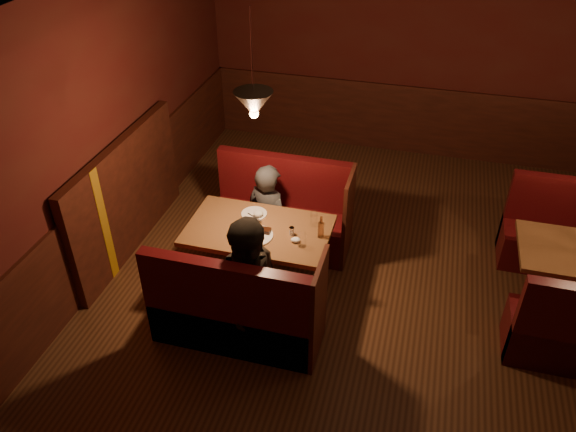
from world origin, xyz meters
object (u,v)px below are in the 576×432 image
(main_bench_far, at_px, (283,218))
(second_bench_far, at_px, (569,240))
(diner_a, at_px, (268,197))
(diner_b, at_px, (253,269))
(main_table, at_px, (260,242))
(main_bench_near, at_px, (236,316))

(main_bench_far, height_order, second_bench_far, main_bench_far)
(main_bench_far, xyz_separation_m, diner_a, (-0.11, -0.20, 0.40))
(diner_a, relative_size, diner_b, 0.88)
(main_bench_far, distance_m, second_bench_far, 3.11)
(second_bench_far, height_order, diner_b, diner_b)
(main_table, xyz_separation_m, second_bench_far, (3.09, 1.24, -0.26))
(main_bench_far, height_order, diner_b, diner_b)
(main_bench_far, relative_size, second_bench_far, 1.12)
(main_bench_far, distance_m, main_bench_near, 1.59)
(second_bench_far, height_order, diner_a, diner_a)
(second_bench_far, bearing_deg, diner_a, -168.52)
(main_bench_near, bearing_deg, main_table, 91.12)
(main_table, xyz_separation_m, diner_b, (0.15, -0.68, 0.25))
(second_bench_far, distance_m, diner_b, 3.54)
(main_bench_far, bearing_deg, main_bench_near, -90.00)
(second_bench_far, distance_m, diner_a, 3.27)
(main_table, height_order, second_bench_far, second_bench_far)
(diner_a, bearing_deg, main_bench_far, -95.91)
(second_bench_far, bearing_deg, main_bench_far, -171.80)
(diner_a, bearing_deg, main_table, 120.58)
(main_table, relative_size, diner_b, 0.84)
(diner_b, bearing_deg, second_bench_far, 10.87)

